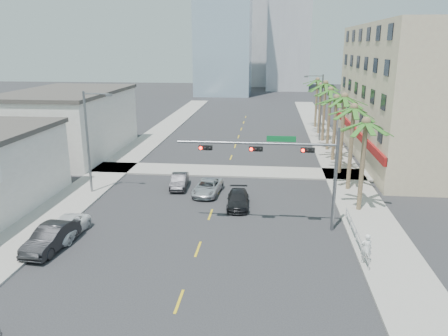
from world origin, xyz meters
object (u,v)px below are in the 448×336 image
traffic_signal_mast (289,160)px  car_lane_center (208,187)px  car_parked_far (64,228)px  car_lane_left (179,181)px  car_lane_right (238,200)px  pedestrian (366,249)px  car_parked_mid (51,238)px

traffic_signal_mast → car_lane_center: 10.54m
car_parked_far → car_lane_left: bearing=65.4°
car_lane_right → pedestrian: bearing=-49.9°
car_parked_mid → car_lane_right: 14.45m
car_lane_center → pedestrian: pedestrian is taller
car_parked_far → car_parked_mid: bearing=-88.1°
car_lane_left → pedestrian: pedestrian is taller
traffic_signal_mast → car_parked_far: (-15.18, -3.03, -4.43)m
car_parked_mid → car_lane_right: size_ratio=1.11×
traffic_signal_mast → car_lane_right: bearing=133.6°
car_lane_left → car_lane_right: (5.74, -4.34, -0.03)m
car_lane_center → pedestrian: 16.30m
car_lane_left → car_lane_right: size_ratio=0.93×
car_parked_far → car_lane_left: 12.69m
car_lane_left → car_parked_mid: bearing=-118.0°
car_parked_far → pedestrian: 19.80m
car_lane_center → car_parked_mid: bearing=-120.3°
car_parked_mid → car_lane_center: 14.50m
car_lane_left → traffic_signal_mast: bearing=-46.0°
car_lane_right → pedestrian: 12.22m
car_lane_left → car_parked_far: bearing=-121.3°
car_parked_mid → car_lane_left: (5.66, 13.22, -0.13)m
car_parked_mid → car_lane_right: bearing=43.2°
car_parked_far → car_lane_right: bearing=33.5°
car_parked_mid → pedestrian: 19.70m
pedestrian → car_parked_far: bearing=-9.6°
car_parked_far → car_lane_center: bearing=51.2°
car_parked_far → pedestrian: pedestrian is taller
car_parked_mid → pedestrian: bearing=5.1°
car_parked_far → pedestrian: (19.70, -1.95, 0.44)m
car_parked_mid → car_lane_center: car_parked_mid is taller
car_parked_far → car_lane_center: car_lane_center is taller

